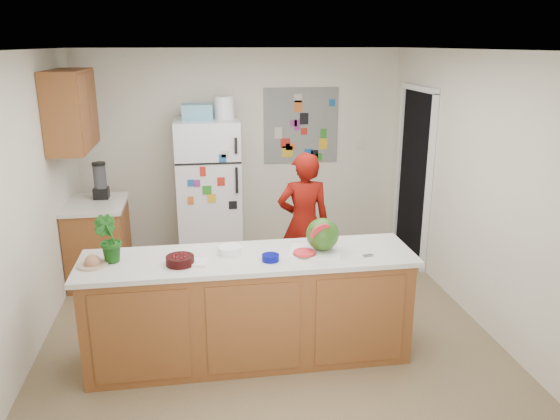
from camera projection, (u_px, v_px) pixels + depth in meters
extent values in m
cube|color=brown|center=(266.00, 327.00, 5.14)|extent=(4.00, 4.50, 0.02)
cube|color=beige|center=(242.00, 150.00, 6.91)|extent=(4.00, 0.02, 2.50)
cube|color=beige|center=(23.00, 209.00, 4.48)|extent=(0.02, 4.50, 2.50)
cube|color=beige|center=(479.00, 189.00, 5.07)|extent=(0.02, 4.50, 2.50)
cube|color=white|center=(264.00, 49.00, 4.40)|extent=(4.00, 4.50, 0.02)
cube|color=black|center=(415.00, 177.00, 6.50)|extent=(0.03, 0.85, 2.04)
cube|color=brown|center=(250.00, 310.00, 4.51)|extent=(2.60, 0.62, 0.88)
cube|color=silver|center=(249.00, 258.00, 4.37)|extent=(2.68, 0.70, 0.04)
cube|color=brown|center=(99.00, 243.00, 6.04)|extent=(0.60, 0.80, 0.86)
cube|color=silver|center=(95.00, 204.00, 5.91)|extent=(0.64, 0.84, 0.04)
cube|color=brown|center=(71.00, 110.00, 5.54)|extent=(0.35, 1.00, 0.80)
cube|color=silver|center=(209.00, 190.00, 6.60)|extent=(0.75, 0.70, 1.70)
cube|color=#5999B2|center=(197.00, 112.00, 6.31)|extent=(0.35, 0.28, 0.18)
cube|color=slate|center=(301.00, 126.00, 6.91)|extent=(0.95, 0.01, 0.95)
imported|color=#6B0D06|center=(304.00, 223.00, 5.68)|extent=(0.56, 0.37, 1.51)
cylinder|color=black|center=(100.00, 182.00, 6.01)|extent=(0.14, 0.14, 0.38)
cube|color=silver|center=(315.00, 252.00, 4.44)|extent=(0.48, 0.41, 0.01)
sphere|color=#216017|center=(322.00, 234.00, 4.43)|extent=(0.27, 0.27, 0.27)
cylinder|color=#D42649|center=(304.00, 253.00, 4.37)|extent=(0.17, 0.17, 0.02)
cylinder|color=black|center=(180.00, 260.00, 4.19)|extent=(0.27, 0.27, 0.07)
cylinder|color=silver|center=(230.00, 250.00, 4.41)|extent=(0.21, 0.21, 0.06)
cylinder|color=#01056B|center=(270.00, 258.00, 4.27)|extent=(0.17, 0.17, 0.05)
cylinder|color=beige|center=(93.00, 265.00, 4.17)|extent=(0.26, 0.26, 0.02)
cube|color=silver|center=(196.00, 262.00, 4.22)|extent=(0.20, 0.19, 0.02)
cube|color=gray|center=(368.00, 255.00, 4.36)|extent=(0.09, 0.05, 0.01)
imported|color=#113F0E|center=(108.00, 239.00, 4.20)|extent=(0.25, 0.22, 0.37)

